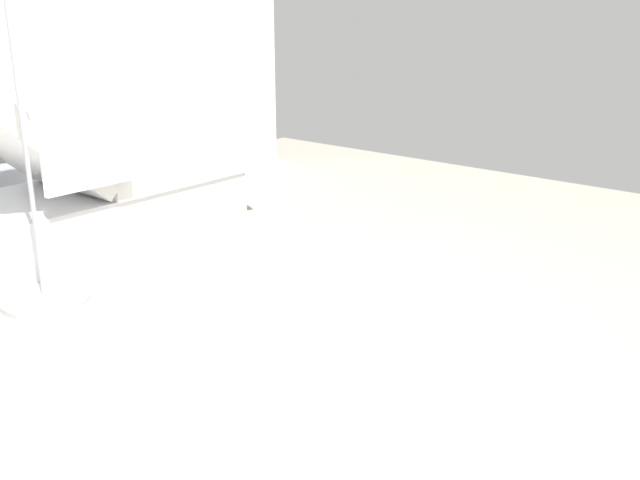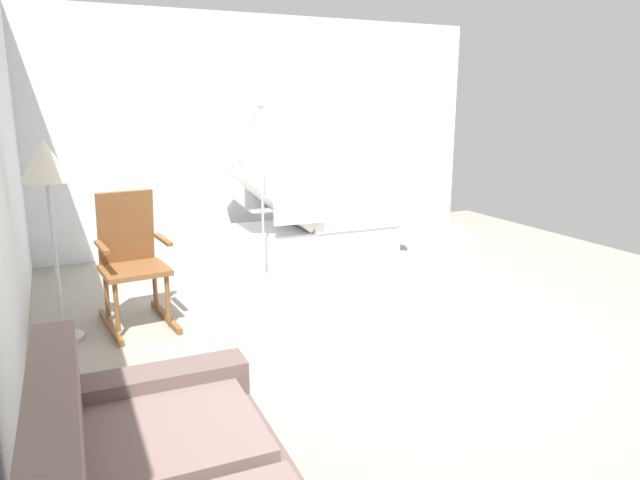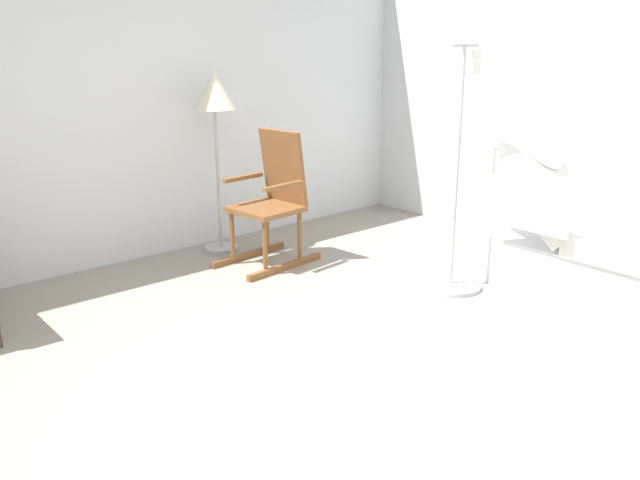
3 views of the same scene
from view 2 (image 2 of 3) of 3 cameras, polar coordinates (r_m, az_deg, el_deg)
The scene contains 6 objects.
ground_plane at distance 4.70m, azimuth 7.43°, elevation -8.14°, with size 7.37×7.37×0.00m, color gray.
side_wall at distance 7.09m, azimuth -5.40°, elevation 10.43°, with size 0.10×5.53×2.70m, color silver.
hospital_bed at distance 6.60m, azimuth -1.07°, elevation 1.23°, with size 1.05×2.07×1.21m.
rocking_chair at distance 4.77m, azimuth -18.05°, elevation -2.00°, with size 0.80×0.55×1.05m.
floor_lamp at distance 4.47m, azimuth -25.37°, elevation 5.83°, with size 0.34×0.34×1.48m.
iv_pole at distance 5.71m, azimuth -5.60°, elevation -1.54°, with size 0.44×0.44×1.69m.
Camera 2 is at (-3.68, 2.36, 1.73)m, focal length 32.45 mm.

